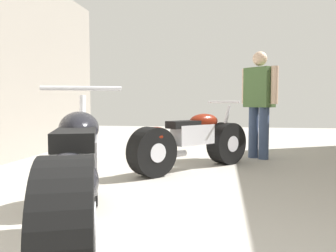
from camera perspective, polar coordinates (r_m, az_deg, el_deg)
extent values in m
plane|color=#A8A399|center=(3.86, 6.98, -9.06)|extent=(16.40, 16.40, 0.00)
cylinder|color=black|center=(2.98, -13.76, -6.62)|extent=(0.44, 0.69, 0.65)
cylinder|color=silver|center=(2.98, -13.76, -6.62)|extent=(0.31, 0.31, 0.25)
cylinder|color=black|center=(1.56, -16.29, -16.63)|extent=(0.44, 0.69, 0.65)
cylinder|color=silver|center=(1.56, -16.29, -16.63)|extent=(0.31, 0.31, 0.25)
cube|color=silver|center=(2.23, -14.69, -5.47)|extent=(0.46, 0.70, 0.29)
ellipsoid|color=black|center=(2.43, -14.44, -0.32)|extent=(0.43, 0.59, 0.22)
cube|color=black|center=(2.02, -15.08, -2.04)|extent=(0.38, 0.54, 0.10)
ellipsoid|color=black|center=(1.55, -16.27, -8.89)|extent=(0.40, 0.51, 0.24)
cylinder|color=silver|center=(2.90, -13.89, -0.83)|extent=(0.14, 0.26, 0.59)
cylinder|color=silver|center=(2.85, -14.05, 6.05)|extent=(0.61, 0.25, 0.04)
cylinder|color=silver|center=(2.01, -19.29, -14.85)|extent=(0.28, 0.56, 0.09)
cylinder|color=black|center=(4.93, 9.63, -2.81)|extent=(0.56, 0.59, 0.58)
cylinder|color=silver|center=(4.93, 9.63, -2.81)|extent=(0.33, 0.33, 0.22)
cylinder|color=black|center=(4.03, -2.65, -4.28)|extent=(0.56, 0.59, 0.58)
cylinder|color=silver|center=(4.03, -2.65, -4.28)|extent=(0.33, 0.33, 0.22)
cube|color=silver|center=(4.43, 4.12, -1.40)|extent=(0.54, 0.58, 0.25)
ellipsoid|color=maroon|center=(4.56, 5.94, 0.79)|extent=(0.49, 0.51, 0.20)
cube|color=black|center=(4.31, 2.57, 0.26)|extent=(0.44, 0.46, 0.09)
ellipsoid|color=maroon|center=(4.03, -2.15, -1.67)|extent=(0.44, 0.45, 0.22)
cylinder|color=silver|center=(4.87, 9.39, 0.33)|extent=(0.18, 0.20, 0.53)
cylinder|color=silver|center=(4.84, 9.15, 3.95)|extent=(0.44, 0.39, 0.03)
cylinder|color=silver|center=(4.38, 0.38, -4.76)|extent=(0.39, 0.43, 0.08)
cylinder|color=#384766|center=(5.42, 15.52, -1.18)|extent=(0.21, 0.21, 0.79)
cylinder|color=#384766|center=(5.54, 13.91, -1.04)|extent=(0.21, 0.21, 0.79)
cube|color=#476638|center=(5.46, 14.83, 6.17)|extent=(0.48, 0.47, 0.60)
cylinder|color=beige|center=(5.30, 17.17, 6.47)|extent=(0.15, 0.15, 0.55)
cylinder|color=beige|center=(5.63, 12.65, 6.39)|extent=(0.15, 0.15, 0.55)
sphere|color=beige|center=(5.49, 14.92, 10.68)|extent=(0.22, 0.22, 0.22)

